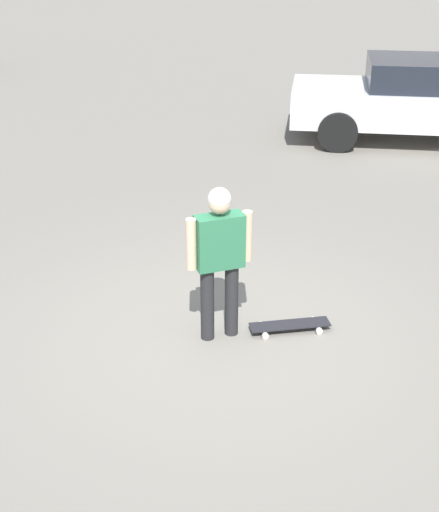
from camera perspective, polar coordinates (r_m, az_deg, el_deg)
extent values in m
plane|color=gray|center=(7.22, 0.00, -6.35)|extent=(220.00, 220.00, 0.00)
cylinder|color=#262628|center=(6.99, -0.98, -3.85)|extent=(0.13, 0.13, 0.77)
cylinder|color=#262628|center=(7.06, 0.97, -3.50)|extent=(0.13, 0.13, 0.77)
cube|color=#2D724C|center=(6.73, 0.00, 1.18)|extent=(0.49, 0.43, 0.53)
cylinder|color=beige|center=(6.64, -2.27, 0.94)|extent=(0.10, 0.10, 0.51)
cylinder|color=beige|center=(6.82, 2.21, 1.61)|extent=(0.10, 0.10, 0.51)
sphere|color=beige|center=(6.58, 0.00, 4.28)|extent=(0.21, 0.21, 0.21)
sphere|color=silver|center=(6.56, 0.00, 4.58)|extent=(0.22, 0.22, 0.22)
cube|color=#232328|center=(7.29, 5.65, -5.47)|extent=(0.71, 0.72, 0.01)
cylinder|color=silver|center=(7.16, 3.69, -6.40)|extent=(0.07, 0.07, 0.07)
cylinder|color=silver|center=(7.34, 3.30, -5.51)|extent=(0.07, 0.07, 0.07)
cylinder|color=silver|center=(7.30, 7.99, -5.96)|extent=(0.07, 0.07, 0.07)
cylinder|color=silver|center=(7.48, 7.50, -5.10)|extent=(0.07, 0.07, 0.07)
cube|color=silver|center=(13.82, 15.38, 11.60)|extent=(3.58, 4.80, 0.65)
cube|color=#1E232D|center=(13.72, 16.14, 13.88)|extent=(2.32, 2.51, 0.50)
cylinder|color=black|center=(12.94, 9.44, 9.75)|extent=(0.49, 0.72, 0.71)
cylinder|color=black|center=(14.64, 9.35, 11.61)|extent=(0.49, 0.72, 0.71)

